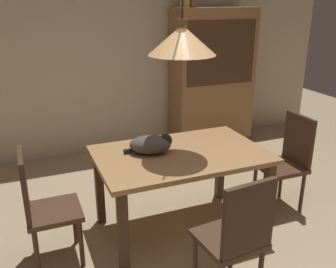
{
  "coord_description": "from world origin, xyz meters",
  "views": [
    {
      "loc": [
        -1.13,
        -2.12,
        1.95
      ],
      "look_at": [
        0.02,
        0.68,
        0.85
      ],
      "focal_mm": 39.89,
      "sensor_mm": 36.0,
      "label": 1
    }
  ],
  "objects_px": {
    "chair_right_side": "(288,158)",
    "book_yellow_short": "(185,0)",
    "pendant_lamp": "(182,40)",
    "dining_table": "(181,164)",
    "chair_left_side": "(42,204)",
    "chair_near_front": "(237,235)",
    "cat_sleeping": "(152,144)",
    "hutch_bookcase": "(212,81)"
  },
  "relations": [
    {
      "from": "chair_near_front",
      "to": "hutch_bookcase",
      "type": "xyz_separation_m",
      "value": [
        1.28,
        2.71,
        0.38
      ]
    },
    {
      "from": "dining_table",
      "to": "chair_near_front",
      "type": "distance_m",
      "value": 0.89
    },
    {
      "from": "book_yellow_short",
      "to": "cat_sleeping",
      "type": "bearing_deg",
      "value": -121.79
    },
    {
      "from": "pendant_lamp",
      "to": "dining_table",
      "type": "bearing_deg",
      "value": -82.87
    },
    {
      "from": "chair_near_front",
      "to": "hutch_bookcase",
      "type": "height_order",
      "value": "hutch_bookcase"
    },
    {
      "from": "dining_table",
      "to": "cat_sleeping",
      "type": "relative_size",
      "value": 3.43
    },
    {
      "from": "chair_near_front",
      "to": "book_yellow_short",
      "type": "distance_m",
      "value": 3.19
    },
    {
      "from": "dining_table",
      "to": "cat_sleeping",
      "type": "height_order",
      "value": "cat_sleeping"
    },
    {
      "from": "cat_sleeping",
      "to": "chair_right_side",
      "type": "bearing_deg",
      "value": -3.48
    },
    {
      "from": "chair_right_side",
      "to": "pendant_lamp",
      "type": "bearing_deg",
      "value": 179.95
    },
    {
      "from": "cat_sleeping",
      "to": "pendant_lamp",
      "type": "distance_m",
      "value": 0.87
    },
    {
      "from": "dining_table",
      "to": "book_yellow_short",
      "type": "height_order",
      "value": "book_yellow_short"
    },
    {
      "from": "hutch_bookcase",
      "to": "book_yellow_short",
      "type": "relative_size",
      "value": 9.25
    },
    {
      "from": "chair_left_side",
      "to": "chair_near_front",
      "type": "height_order",
      "value": "same"
    },
    {
      "from": "hutch_bookcase",
      "to": "chair_right_side",
      "type": "bearing_deg",
      "value": -95.03
    },
    {
      "from": "chair_left_side",
      "to": "chair_right_side",
      "type": "bearing_deg",
      "value": -0.03
    },
    {
      "from": "dining_table",
      "to": "book_yellow_short",
      "type": "relative_size",
      "value": 7.0
    },
    {
      "from": "chair_right_side",
      "to": "pendant_lamp",
      "type": "height_order",
      "value": "pendant_lamp"
    },
    {
      "from": "hutch_bookcase",
      "to": "pendant_lamp",
      "type": "bearing_deg",
      "value": -125.08
    },
    {
      "from": "chair_near_front",
      "to": "pendant_lamp",
      "type": "bearing_deg",
      "value": 90.49
    },
    {
      "from": "book_yellow_short",
      "to": "chair_near_front",
      "type": "bearing_deg",
      "value": -107.46
    },
    {
      "from": "dining_table",
      "to": "chair_right_side",
      "type": "relative_size",
      "value": 1.51
    },
    {
      "from": "dining_table",
      "to": "chair_left_side",
      "type": "height_order",
      "value": "chair_left_side"
    },
    {
      "from": "chair_right_side",
      "to": "pendant_lamp",
      "type": "distance_m",
      "value": 1.61
    },
    {
      "from": "chair_left_side",
      "to": "chair_near_front",
      "type": "bearing_deg",
      "value": -37.71
    },
    {
      "from": "cat_sleeping",
      "to": "pendant_lamp",
      "type": "relative_size",
      "value": 0.31
    },
    {
      "from": "pendant_lamp",
      "to": "hutch_bookcase",
      "type": "distance_m",
      "value": 2.37
    },
    {
      "from": "chair_left_side",
      "to": "hutch_bookcase",
      "type": "xyz_separation_m",
      "value": [
        2.42,
        1.84,
        0.38
      ]
    },
    {
      "from": "chair_right_side",
      "to": "hutch_bookcase",
      "type": "relative_size",
      "value": 0.5
    },
    {
      "from": "chair_right_side",
      "to": "chair_near_front",
      "type": "bearing_deg",
      "value": -141.96
    },
    {
      "from": "chair_right_side",
      "to": "chair_near_front",
      "type": "xyz_separation_m",
      "value": [
        -1.12,
        -0.88,
        0.0
      ]
    },
    {
      "from": "pendant_lamp",
      "to": "chair_right_side",
      "type": "bearing_deg",
      "value": -0.05
    },
    {
      "from": "dining_table",
      "to": "chair_right_side",
      "type": "bearing_deg",
      "value": -0.05
    },
    {
      "from": "chair_left_side",
      "to": "cat_sleeping",
      "type": "distance_m",
      "value": 0.96
    },
    {
      "from": "cat_sleeping",
      "to": "hutch_bookcase",
      "type": "distance_m",
      "value": 2.32
    },
    {
      "from": "dining_table",
      "to": "hutch_bookcase",
      "type": "xyz_separation_m",
      "value": [
        1.29,
        1.84,
        0.24
      ]
    },
    {
      "from": "chair_near_front",
      "to": "book_yellow_short",
      "type": "relative_size",
      "value": 4.65
    },
    {
      "from": "chair_left_side",
      "to": "cat_sleeping",
      "type": "relative_size",
      "value": 2.28
    },
    {
      "from": "pendant_lamp",
      "to": "hutch_bookcase",
      "type": "relative_size",
      "value": 0.7
    },
    {
      "from": "chair_left_side",
      "to": "hutch_bookcase",
      "type": "distance_m",
      "value": 3.06
    },
    {
      "from": "dining_table",
      "to": "pendant_lamp",
      "type": "height_order",
      "value": "pendant_lamp"
    },
    {
      "from": "chair_right_side",
      "to": "book_yellow_short",
      "type": "xyz_separation_m",
      "value": [
        -0.27,
        1.84,
        1.43
      ]
    }
  ]
}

